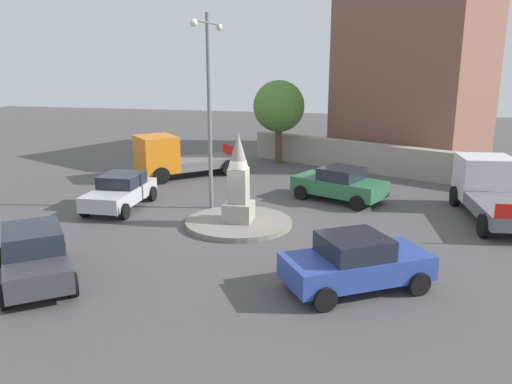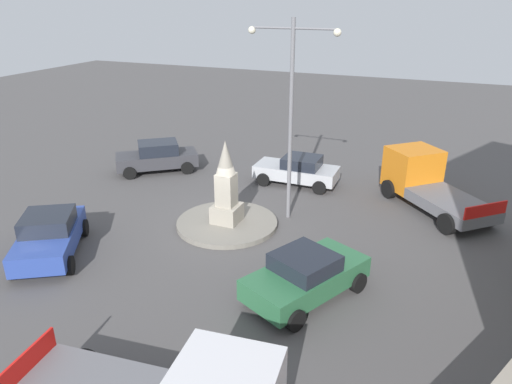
# 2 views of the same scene
# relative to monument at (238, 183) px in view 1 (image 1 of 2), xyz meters

# --- Properties ---
(ground_plane) EXTENTS (80.00, 80.00, 0.00)m
(ground_plane) POSITION_rel_monument_xyz_m (0.00, 0.00, -1.65)
(ground_plane) COLOR #4F4C4C
(traffic_island) EXTENTS (4.01, 4.01, 0.19)m
(traffic_island) POSITION_rel_monument_xyz_m (0.00, 0.00, -1.56)
(traffic_island) COLOR gray
(traffic_island) RESTS_ON ground
(monument) EXTENTS (1.04, 1.04, 3.32)m
(monument) POSITION_rel_monument_xyz_m (0.00, 0.00, 0.00)
(monument) COLOR #9E9687
(monument) RESTS_ON traffic_island
(streetlamp) EXTENTS (3.48, 0.28, 7.79)m
(streetlamp) POSITION_rel_monument_xyz_m (1.98, 1.69, 3.09)
(streetlamp) COLOR slate
(streetlamp) RESTS_ON ground
(car_silver_near_island) EXTENTS (3.97, 1.93, 1.41)m
(car_silver_near_island) POSITION_rel_monument_xyz_m (1.17, 5.38, -0.93)
(car_silver_near_island) COLOR #B7BABF
(car_silver_near_island) RESTS_ON ground
(car_dark_grey_parked_right) EXTENTS (4.23, 3.81, 1.56)m
(car_dark_grey_parked_right) POSITION_rel_monument_xyz_m (-6.11, 4.35, -0.86)
(car_dark_grey_parked_right) COLOR #38383D
(car_dark_grey_parked_right) RESTS_ON ground
(car_blue_approaching) EXTENTS (3.58, 4.30, 1.54)m
(car_blue_approaching) POSITION_rel_monument_xyz_m (-4.69, -4.47, -0.88)
(car_blue_approaching) COLOR #2D479E
(car_blue_approaching) RESTS_ON ground
(car_green_waiting) EXTENTS (3.34, 4.33, 1.48)m
(car_green_waiting) POSITION_rel_monument_xyz_m (4.31, -3.45, -0.90)
(car_green_waiting) COLOR #2D6B42
(car_green_waiting) RESTS_ON ground
(truck_orange_far_side) EXTENTS (5.07, 5.24, 2.25)m
(truck_orange_far_side) POSITION_rel_monument_xyz_m (7.02, 5.26, -0.59)
(truck_orange_far_side) COLOR orange
(truck_orange_far_side) RESTS_ON ground
(truck_white_parked_left) EXTENTS (5.76, 2.84, 2.18)m
(truck_white_parked_left) POSITION_rel_monument_xyz_m (3.45, -9.46, -0.62)
(truck_white_parked_left) COLOR silver
(truck_white_parked_left) RESTS_ON ground
(stone_boundary_wall) EXTENTS (7.02, 14.13, 1.59)m
(stone_boundary_wall) POSITION_rel_monument_xyz_m (10.49, -4.84, -0.86)
(stone_boundary_wall) COLOR #9E9687
(stone_boundary_wall) RESTS_ON ground
(corner_building) EXTENTS (11.07, 10.44, 11.85)m
(corner_building) POSITION_rel_monument_xyz_m (15.82, -7.30, 4.27)
(corner_building) COLOR brown
(corner_building) RESTS_ON ground
(tree_near_wall) EXTENTS (2.98, 2.98, 4.84)m
(tree_near_wall) POSITION_rel_monument_xyz_m (11.90, 0.61, 1.67)
(tree_near_wall) COLOR brown
(tree_near_wall) RESTS_ON ground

